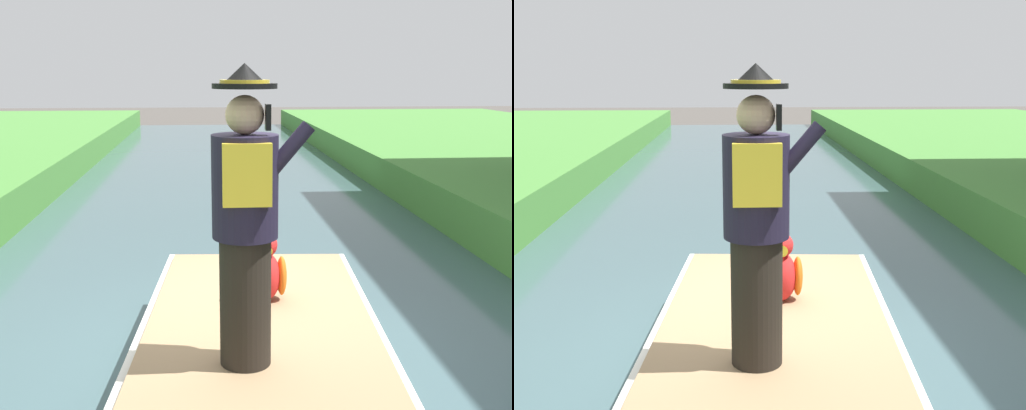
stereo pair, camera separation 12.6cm
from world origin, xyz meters
TOP-DOWN VIEW (x-y plane):
  - ground_plane at (0.00, 0.00)m, footprint 80.00×80.00m
  - canal_water at (0.00, 0.00)m, footprint 6.46×48.00m
  - boat at (0.00, -0.87)m, footprint 2.10×4.32m
  - person_pirate at (-0.13, -1.32)m, footprint 0.61×0.42m
  - parrot_plush at (0.09, -0.24)m, footprint 0.36×0.34m

SIDE VIEW (x-z plane):
  - ground_plane at x=0.00m, z-range 0.00..0.00m
  - canal_water at x=0.00m, z-range 0.00..0.10m
  - boat at x=0.00m, z-range 0.10..0.71m
  - parrot_plush at x=0.09m, z-range 0.67..1.24m
  - person_pirate at x=-0.13m, z-range 0.71..2.56m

